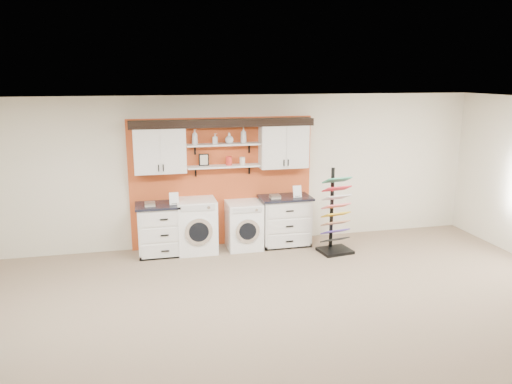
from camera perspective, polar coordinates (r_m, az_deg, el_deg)
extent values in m
plane|color=#88735C|center=(6.12, 2.74, -17.78)|extent=(10.00, 10.00, 0.00)
plane|color=white|center=(5.26, 3.08, 9.35)|extent=(10.00, 10.00, 0.00)
plane|color=beige|center=(9.32, -3.93, 2.38)|extent=(10.00, 0.00, 10.00)
cube|color=#BB491F|center=(9.33, -3.87, 1.14)|extent=(3.40, 0.07, 2.40)
cube|color=white|center=(8.93, -10.95, 4.82)|extent=(0.90, 0.34, 0.84)
cube|color=white|center=(8.76, -12.34, 4.58)|extent=(0.42, 0.01, 0.78)
cube|color=white|center=(8.77, -9.46, 4.73)|extent=(0.42, 0.01, 0.78)
cube|color=white|center=(9.30, 3.15, 5.37)|extent=(0.90, 0.34, 0.84)
cube|color=white|center=(9.07, 2.12, 5.18)|extent=(0.42, 0.01, 0.78)
cube|color=white|center=(9.20, 4.77, 5.25)|extent=(0.42, 0.01, 0.78)
cube|color=white|center=(9.10, -3.73, 2.96)|extent=(1.32, 0.28, 0.03)
cube|color=white|center=(9.04, -3.77, 5.45)|extent=(1.32, 0.28, 0.03)
cube|color=black|center=(9.02, -3.83, 7.99)|extent=(3.30, 0.40, 0.10)
cube|color=black|center=(8.83, -3.62, 7.49)|extent=(3.30, 0.04, 0.04)
cube|color=black|center=(9.08, -5.98, 3.69)|extent=(0.18, 0.02, 0.22)
cube|color=beige|center=(9.07, -5.97, 3.68)|extent=(0.14, 0.01, 0.18)
cylinder|color=red|center=(9.10, -3.12, 3.57)|extent=(0.11, 0.11, 0.16)
cylinder|color=silver|center=(9.15, -1.57, 3.57)|extent=(0.10, 0.10, 0.14)
cube|color=white|center=(9.11, -10.52, -4.28)|extent=(0.89, 0.60, 0.89)
cube|color=black|center=(8.98, -10.31, -7.29)|extent=(0.89, 0.06, 0.07)
cube|color=black|center=(8.98, -10.64, -1.44)|extent=(0.95, 0.66, 0.04)
cube|color=white|center=(8.73, -10.49, -3.07)|extent=(0.81, 0.02, 0.25)
cube|color=white|center=(8.82, -10.41, -4.86)|extent=(0.81, 0.02, 0.25)
cube|color=white|center=(8.91, -10.33, -6.62)|extent=(0.81, 0.02, 0.25)
cube|color=white|center=(9.46, 3.29, -3.37)|extent=(0.90, 0.60, 0.90)
cube|color=black|center=(9.35, 3.73, -6.27)|extent=(0.90, 0.06, 0.07)
cube|color=black|center=(9.34, 3.33, -0.62)|extent=(0.96, 0.66, 0.04)
cube|color=white|center=(9.10, 3.86, -2.16)|extent=(0.82, 0.02, 0.25)
cube|color=white|center=(9.18, 3.83, -3.90)|extent=(0.82, 0.02, 0.25)
cube|color=white|center=(9.27, 3.80, -5.61)|extent=(0.82, 0.02, 0.25)
cube|color=white|center=(9.13, -6.82, -3.81)|extent=(0.70, 0.66, 0.98)
cube|color=silver|center=(8.70, -6.64, -1.82)|extent=(0.60, 0.02, 0.10)
cylinder|color=silver|center=(8.82, -6.57, -4.53)|extent=(0.49, 0.05, 0.49)
cylinder|color=black|center=(8.80, -6.55, -4.58)|extent=(0.35, 0.03, 0.35)
cube|color=white|center=(9.28, -1.42, -3.77)|extent=(0.62, 0.66, 0.87)
cube|color=silver|center=(8.86, -0.99, -2.09)|extent=(0.53, 0.02, 0.09)
cylinder|color=silver|center=(8.97, -0.98, -4.47)|extent=(0.44, 0.05, 0.44)
cylinder|color=black|center=(8.95, -0.95, -4.52)|extent=(0.31, 0.03, 0.31)
cube|color=black|center=(9.26, 9.00, -6.64)|extent=(0.62, 0.54, 0.06)
cube|color=black|center=(9.17, 8.65, -1.82)|extent=(0.05, 0.05, 1.49)
cube|color=black|center=(9.21, 8.99, -5.40)|extent=(0.50, 0.33, 0.14)
cube|color=#442D9D|center=(9.16, 9.03, -4.46)|extent=(0.50, 0.33, 0.14)
cube|color=#AE7348|center=(9.12, 9.06, -3.51)|extent=(0.50, 0.33, 0.14)
cube|color=gold|center=(9.07, 9.10, -2.56)|extent=(0.50, 0.33, 0.14)
cube|color=#F06A78|center=(9.03, 9.14, -1.59)|extent=(0.50, 0.33, 0.14)
cube|color=silver|center=(8.99, 9.17, -0.61)|extent=(0.50, 0.33, 0.14)
cube|color=red|center=(8.95, 9.21, 0.37)|extent=(0.50, 0.33, 0.14)
cube|color=#28936F|center=(8.92, 9.25, 1.36)|extent=(0.50, 0.33, 0.14)
imported|color=silver|center=(8.95, -7.01, 6.27)|extent=(0.15, 0.15, 0.27)
imported|color=silver|center=(9.00, -4.70, 6.09)|extent=(0.10, 0.10, 0.19)
imported|color=silver|center=(9.05, -3.08, 6.18)|extent=(0.16, 0.16, 0.19)
imported|color=silver|center=(9.09, -1.44, 6.52)|extent=(0.11, 0.12, 0.29)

